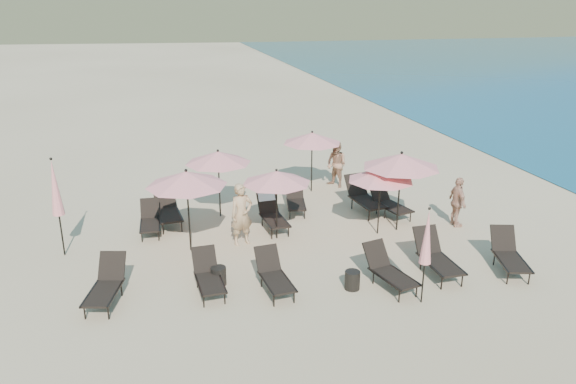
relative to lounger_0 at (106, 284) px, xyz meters
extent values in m
plane|color=#D6BA8C|center=(5.58, -0.29, -0.44)|extent=(800.00, 800.00, 0.00)
cube|color=black|center=(-0.07, -0.26, -0.09)|extent=(0.88, 1.29, 0.05)
cube|color=black|center=(0.13, 0.50, 0.19)|extent=(0.70, 0.58, 0.60)
cylinder|color=black|center=(-0.44, -0.67, -0.27)|extent=(0.04, 0.04, 0.33)
cylinder|color=black|center=(-0.18, 0.30, -0.27)|extent=(0.04, 0.04, 0.33)
cylinder|color=black|center=(0.05, -0.80, -0.27)|extent=(0.04, 0.04, 0.33)
cylinder|color=black|center=(0.31, 0.17, -0.27)|extent=(0.04, 0.04, 0.33)
cube|color=black|center=(-0.34, -0.14, -0.08)|extent=(0.37, 1.29, 0.04)
cube|color=black|center=(0.23, -0.29, -0.08)|extent=(0.37, 1.29, 0.04)
cube|color=black|center=(2.31, -0.35, -0.11)|extent=(0.63, 1.13, 0.05)
cube|color=black|center=(2.27, 0.39, 0.16)|extent=(0.59, 0.45, 0.57)
cylinder|color=black|center=(2.09, -0.82, -0.28)|extent=(0.03, 0.03, 0.31)
cylinder|color=black|center=(2.04, 0.12, -0.28)|extent=(0.03, 0.03, 0.31)
cylinder|color=black|center=(2.57, -0.80, -0.28)|extent=(0.03, 0.03, 0.31)
cylinder|color=black|center=(2.52, 0.15, -0.28)|extent=(0.03, 0.03, 0.31)
cube|color=black|center=(2.03, -0.32, -0.11)|extent=(0.10, 1.24, 0.04)
cube|color=black|center=(2.58, -0.29, -0.11)|extent=(0.10, 1.24, 0.04)
cube|color=black|center=(3.81, -0.70, -0.11)|extent=(0.67, 1.16, 0.05)
cube|color=black|center=(3.75, 0.04, 0.16)|extent=(0.61, 0.47, 0.57)
cylinder|color=black|center=(3.62, -1.19, -0.28)|extent=(0.03, 0.03, 0.31)
cylinder|color=black|center=(3.53, -0.24, -0.28)|extent=(0.03, 0.03, 0.31)
cylinder|color=black|center=(4.09, -1.14, -0.28)|extent=(0.03, 0.03, 0.31)
cylinder|color=black|center=(4.01, -0.19, -0.28)|extent=(0.03, 0.03, 0.31)
cube|color=black|center=(3.53, -0.68, -0.10)|extent=(0.15, 1.25, 0.04)
cube|color=black|center=(4.09, -0.63, -0.10)|extent=(0.15, 1.25, 0.04)
cube|color=black|center=(6.54, -1.19, -0.10)|extent=(0.84, 1.26, 0.05)
cube|color=black|center=(6.36, -0.44, 0.18)|extent=(0.68, 0.56, 0.59)
cylinder|color=black|center=(6.41, -1.72, -0.27)|extent=(0.03, 0.03, 0.33)
cylinder|color=black|center=(6.18, -0.75, -0.27)|extent=(0.03, 0.03, 0.33)
cylinder|color=black|center=(6.89, -1.61, -0.27)|extent=(0.03, 0.03, 0.33)
cylinder|color=black|center=(6.67, -0.64, -0.27)|extent=(0.03, 0.03, 0.33)
cube|color=black|center=(6.25, -1.21, -0.09)|extent=(0.33, 1.27, 0.04)
cube|color=black|center=(6.81, -1.08, -0.09)|extent=(0.33, 1.27, 0.04)
cube|color=black|center=(7.91, -0.91, -0.07)|extent=(0.65, 1.25, 0.05)
cube|color=black|center=(7.91, -0.07, 0.23)|extent=(0.65, 0.48, 0.64)
cylinder|color=black|center=(7.63, -1.42, -0.26)|extent=(0.04, 0.04, 0.35)
cylinder|color=black|center=(7.64, -0.35, -0.26)|extent=(0.04, 0.04, 0.35)
cylinder|color=black|center=(8.17, -1.43, -0.26)|extent=(0.04, 0.04, 0.35)
cylinder|color=black|center=(8.18, -0.36, -0.26)|extent=(0.04, 0.04, 0.35)
cube|color=black|center=(7.60, -0.85, -0.06)|extent=(0.05, 1.40, 0.04)
cube|color=black|center=(8.22, -0.86, -0.06)|extent=(0.05, 1.40, 0.04)
cube|color=black|center=(9.69, -1.18, -0.09)|extent=(0.92, 1.31, 0.05)
cube|color=black|center=(9.91, -0.42, 0.20)|extent=(0.72, 0.60, 0.61)
cylinder|color=black|center=(9.30, -1.59, -0.27)|extent=(0.04, 0.04, 0.34)
cylinder|color=black|center=(9.59, -0.61, -0.27)|extent=(0.04, 0.04, 0.34)
cylinder|color=black|center=(9.80, -1.73, -0.27)|extent=(0.04, 0.04, 0.34)
cylinder|color=black|center=(10.08, -0.75, -0.27)|extent=(0.04, 0.04, 0.34)
cube|color=black|center=(9.42, -1.05, -0.08)|extent=(0.41, 1.29, 0.04)
cube|color=black|center=(9.99, -1.22, -0.08)|extent=(0.41, 1.29, 0.04)
cube|color=black|center=(1.05, 3.57, -0.13)|extent=(0.60, 1.09, 0.04)
cube|color=black|center=(1.08, 4.28, 0.14)|extent=(0.57, 0.43, 0.55)
cylinder|color=black|center=(0.80, 3.13, -0.29)|extent=(0.03, 0.03, 0.30)
cylinder|color=black|center=(0.84, 4.05, -0.29)|extent=(0.03, 0.03, 0.30)
cylinder|color=black|center=(1.26, 3.11, -0.29)|extent=(0.03, 0.03, 0.30)
cylinder|color=black|center=(1.30, 4.03, -0.29)|extent=(0.03, 0.03, 0.30)
cube|color=black|center=(0.79, 3.62, -0.12)|extent=(0.09, 1.20, 0.04)
cube|color=black|center=(1.32, 3.60, -0.12)|extent=(0.09, 1.20, 0.04)
cube|color=black|center=(1.63, 4.09, -0.07)|extent=(0.76, 1.31, 0.05)
cube|color=black|center=(1.55, 4.93, 0.24)|extent=(0.69, 0.53, 0.65)
cylinder|color=black|center=(1.40, 3.54, -0.26)|extent=(0.04, 0.04, 0.36)
cylinder|color=black|center=(1.31, 4.62, -0.26)|extent=(0.04, 0.04, 0.36)
cylinder|color=black|center=(1.95, 3.59, -0.26)|extent=(0.04, 0.04, 0.36)
cylinder|color=black|center=(1.85, 4.67, -0.26)|extent=(0.04, 0.04, 0.36)
cube|color=black|center=(1.31, 4.11, -0.06)|extent=(0.17, 1.42, 0.04)
cube|color=black|center=(1.94, 4.17, -0.06)|extent=(0.17, 1.42, 0.04)
cube|color=black|center=(4.61, 2.92, -0.10)|extent=(0.68, 1.20, 0.05)
cube|color=black|center=(4.56, 3.69, 0.19)|extent=(0.63, 0.48, 0.60)
cylinder|color=black|center=(4.40, 2.42, -0.27)|extent=(0.03, 0.03, 0.33)
cylinder|color=black|center=(4.33, 3.41, -0.27)|extent=(0.03, 0.03, 0.33)
cylinder|color=black|center=(4.90, 2.45, -0.27)|extent=(0.03, 0.03, 0.33)
cylinder|color=black|center=(4.83, 3.44, -0.27)|extent=(0.03, 0.03, 0.33)
cube|color=black|center=(4.32, 2.94, -0.09)|extent=(0.13, 1.30, 0.04)
cube|color=black|center=(4.90, 2.98, -0.09)|extent=(0.13, 1.30, 0.04)
cube|color=white|center=(4.55, 3.83, 0.41)|extent=(0.54, 0.31, 0.36)
cube|color=black|center=(5.59, 4.13, -0.13)|extent=(0.74, 1.15, 0.04)
cube|color=black|center=(5.73, 4.83, 0.13)|extent=(0.62, 0.50, 0.55)
cylinder|color=black|center=(5.28, 3.75, -0.29)|extent=(0.03, 0.03, 0.30)
cylinder|color=black|center=(5.46, 4.64, -0.29)|extent=(0.03, 0.03, 0.30)
cylinder|color=black|center=(5.73, 3.66, -0.29)|extent=(0.03, 0.03, 0.30)
cylinder|color=black|center=(5.91, 4.55, -0.29)|extent=(0.03, 0.03, 0.30)
cube|color=black|center=(5.34, 4.23, -0.12)|extent=(0.26, 1.18, 0.04)
cube|color=black|center=(5.86, 4.13, -0.12)|extent=(0.26, 1.18, 0.04)
cube|color=black|center=(7.82, 3.57, -0.06)|extent=(0.83, 1.37, 0.05)
cube|color=black|center=(7.71, 4.44, 0.26)|extent=(0.73, 0.57, 0.67)
cylinder|color=black|center=(7.61, 3.00, -0.25)|extent=(0.04, 0.04, 0.37)
cylinder|color=black|center=(7.47, 4.11, -0.25)|extent=(0.04, 0.04, 0.37)
cylinder|color=black|center=(8.17, 3.07, -0.25)|extent=(0.04, 0.04, 0.37)
cylinder|color=black|center=(8.02, 4.18, -0.25)|extent=(0.04, 0.04, 0.37)
cube|color=black|center=(7.49, 3.59, -0.05)|extent=(0.23, 1.46, 0.04)
cube|color=black|center=(8.13, 3.67, -0.05)|extent=(0.23, 1.46, 0.04)
cube|color=black|center=(8.45, 3.04, -0.09)|extent=(0.88, 1.30, 0.05)
cube|color=black|center=(8.26, 3.82, 0.20)|extent=(0.70, 0.58, 0.61)
cylinder|color=black|center=(8.32, 2.50, -0.27)|extent=(0.04, 0.04, 0.34)
cylinder|color=black|center=(8.07, 3.49, -0.27)|extent=(0.04, 0.04, 0.34)
cylinder|color=black|center=(8.82, 2.62, -0.27)|extent=(0.04, 0.04, 0.34)
cylinder|color=black|center=(8.58, 3.61, -0.27)|extent=(0.04, 0.04, 0.34)
cube|color=black|center=(8.15, 3.02, -0.08)|extent=(0.35, 1.31, 0.04)
cube|color=black|center=(8.73, 3.16, -0.08)|extent=(0.35, 1.31, 0.04)
cylinder|color=black|center=(2.09, 2.27, 0.64)|extent=(0.05, 0.05, 2.16)
cone|color=pink|center=(2.09, 2.27, 1.62)|extent=(2.16, 2.16, 0.39)
sphere|color=black|center=(2.09, 2.27, 1.85)|extent=(0.08, 0.08, 0.08)
cylinder|color=black|center=(4.55, 2.45, 0.53)|extent=(0.04, 0.04, 1.94)
cone|color=pink|center=(4.55, 2.45, 1.41)|extent=(1.94, 1.94, 0.35)
sphere|color=black|center=(4.55, 2.45, 1.61)|extent=(0.07, 0.07, 0.07)
cylinder|color=black|center=(7.49, 2.04, 0.51)|extent=(0.04, 0.04, 1.89)
cone|color=pink|center=(7.49, 2.04, 1.37)|extent=(1.89, 1.89, 0.34)
sphere|color=black|center=(7.49, 2.04, 1.57)|extent=(0.07, 0.07, 0.07)
cylinder|color=black|center=(3.22, 4.55, 0.58)|extent=(0.04, 0.04, 2.03)
cone|color=pink|center=(3.22, 4.55, 1.49)|extent=(2.03, 2.03, 0.37)
sphere|color=black|center=(3.22, 4.55, 1.71)|extent=(0.08, 0.08, 0.08)
cylinder|color=black|center=(6.69, 6.12, 0.59)|extent=(0.04, 0.04, 2.04)
cone|color=pink|center=(6.69, 6.12, 1.51)|extent=(2.04, 2.04, 0.37)
sphere|color=black|center=(6.69, 6.12, 1.72)|extent=(0.08, 0.08, 0.08)
cylinder|color=black|center=(8.14, 2.15, 0.69)|extent=(0.05, 0.05, 2.24)
cone|color=pink|center=(8.14, 2.15, 1.70)|extent=(2.24, 2.24, 0.41)
sphere|color=black|center=(8.14, 2.15, 1.94)|extent=(0.09, 0.09, 0.09)
cylinder|color=black|center=(6.90, -1.84, 0.06)|extent=(0.04, 0.04, 0.99)
cone|color=pink|center=(6.90, -1.84, 1.19)|extent=(0.27, 0.27, 1.26)
sphere|color=black|center=(6.90, -1.84, 1.85)|extent=(0.06, 0.06, 0.06)
cylinder|color=black|center=(-1.23, 2.81, 0.15)|extent=(0.04, 0.04, 1.17)
cone|color=pink|center=(-1.23, 2.81, 1.47)|extent=(0.32, 0.32, 1.49)
sphere|color=black|center=(-1.23, 2.81, 2.25)|extent=(0.07, 0.07, 0.07)
cylinder|color=black|center=(2.56, 0.15, -0.21)|extent=(0.37, 0.37, 0.45)
cylinder|color=black|center=(5.60, -0.86, -0.21)|extent=(0.36, 0.36, 0.46)
imported|color=tan|center=(3.53, 2.32, 0.45)|extent=(0.73, 0.56, 1.77)
imported|color=#AE7A5A|center=(7.71, 6.40, 0.40)|extent=(0.95, 1.02, 1.67)
imported|color=tan|center=(9.99, 1.99, 0.33)|extent=(0.42, 0.91, 1.53)
camera|label=1|loc=(1.16, -11.92, 6.16)|focal=35.00mm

